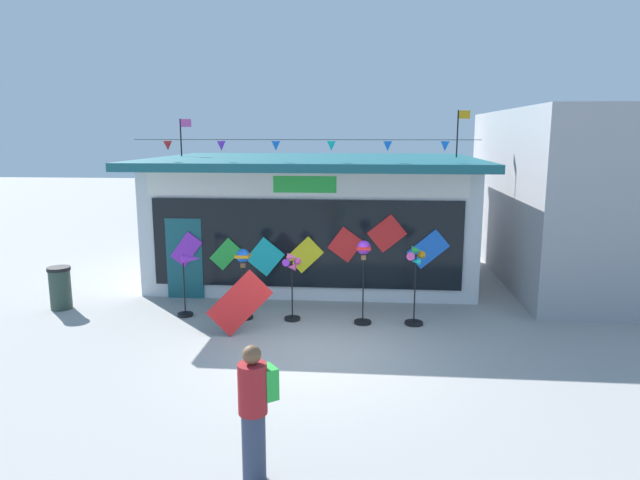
# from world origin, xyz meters

# --- Properties ---
(ground_plane) EXTENTS (80.00, 80.00, 0.00)m
(ground_plane) POSITION_xyz_m (0.00, 0.00, 0.00)
(ground_plane) COLOR #9E9B99
(kite_shop_building) EXTENTS (8.70, 6.65, 4.65)m
(kite_shop_building) POSITION_xyz_m (-0.56, 6.11, 1.71)
(kite_shop_building) COLOR silver
(kite_shop_building) RESTS_ON ground_plane
(wind_spinner_far_left) EXTENTS (0.58, 0.35, 1.43)m
(wind_spinner_far_left) POSITION_xyz_m (-2.98, 1.96, 0.95)
(wind_spinner_far_left) COLOR black
(wind_spinner_far_left) RESTS_ON ground_plane
(wind_spinner_left) EXTENTS (0.38, 0.38, 1.57)m
(wind_spinner_left) POSITION_xyz_m (-1.75, 1.90, 1.12)
(wind_spinner_left) COLOR black
(wind_spinner_left) RESTS_ON ground_plane
(wind_spinner_center_left) EXTENTS (0.39, 0.35, 1.51)m
(wind_spinner_center_left) POSITION_xyz_m (-0.68, 1.85, 0.94)
(wind_spinner_center_left) COLOR black
(wind_spinner_center_left) RESTS_ON ground_plane
(wind_spinner_center_right) EXTENTS (0.37, 0.37, 1.82)m
(wind_spinner_center_right) POSITION_xyz_m (0.86, 1.78, 1.32)
(wind_spinner_center_right) COLOR black
(wind_spinner_center_right) RESTS_ON ground_plane
(wind_spinner_right) EXTENTS (0.41, 0.39, 1.72)m
(wind_spinner_right) POSITION_xyz_m (1.96, 1.79, 1.07)
(wind_spinner_right) COLOR black
(wind_spinner_right) RESTS_ON ground_plane
(person_near_camera) EXTENTS (0.47, 0.44, 1.68)m
(person_near_camera) POSITION_xyz_m (-0.32, -3.94, 0.89)
(person_near_camera) COLOR #333D56
(person_near_camera) RESTS_ON ground_plane
(trash_bin) EXTENTS (0.52, 0.52, 1.00)m
(trash_bin) POSITION_xyz_m (-6.16, 2.22, 0.50)
(trash_bin) COLOR #2D4238
(trash_bin) RESTS_ON ground_plane
(display_kite_on_ground) EXTENTS (1.32, 0.38, 1.32)m
(display_kite_on_ground) POSITION_xyz_m (-1.61, 0.91, 0.66)
(display_kite_on_ground) COLOR red
(display_kite_on_ground) RESTS_ON ground_plane
(neighbour_building) EXTENTS (7.11, 8.66, 4.67)m
(neighbour_building) POSITION_xyz_m (8.19, 6.58, 2.33)
(neighbour_building) COLOR #99999E
(neighbour_building) RESTS_ON ground_plane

